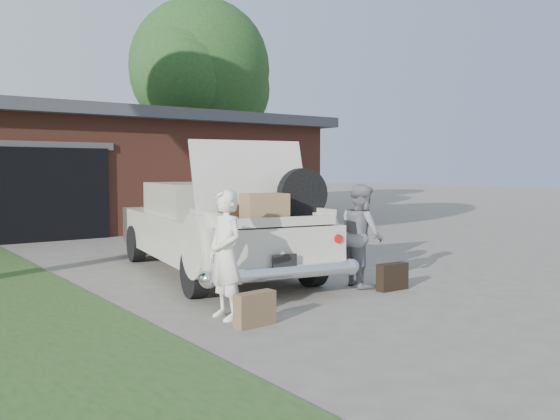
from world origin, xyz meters
TOP-DOWN VIEW (x-y plane):
  - ground at (0.00, 0.00)m, footprint 90.00×90.00m
  - house at (0.98, 11.47)m, footprint 12.80×7.80m
  - tree_right at (7.79, 17.11)m, footprint 7.13×6.20m
  - sedan at (-0.30, 1.99)m, footprint 2.84×5.43m
  - woman_left at (-1.70, -0.67)m, footprint 0.36×0.54m
  - woman_right at (0.88, -0.20)m, footprint 0.75×0.86m
  - suitcase_left at (-1.61, -1.13)m, footprint 0.49×0.20m
  - suitcase_right at (1.02, -0.69)m, footprint 0.49×0.17m

SIDE VIEW (x-z plane):
  - ground at x=0.00m, z-range 0.00..0.00m
  - suitcase_left at x=-1.61m, z-range 0.00..0.37m
  - suitcase_right at x=1.02m, z-range 0.00..0.38m
  - woman_left at x=-1.70m, z-range 0.00..1.47m
  - woman_right at x=0.88m, z-range 0.00..1.49m
  - sedan at x=-0.30m, z-range -0.29..1.81m
  - house at x=0.98m, z-range 0.02..3.32m
  - tree_right at x=7.79m, z-range 1.25..10.45m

